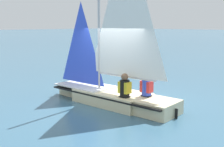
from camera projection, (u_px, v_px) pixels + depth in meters
ground_plane at (112, 103)px, 9.42m from camera, size 260.00×260.00×0.00m
sailboat_main at (113, 80)px, 9.26m from camera, size 4.75×1.72×5.56m
sailor_helm at (125, 91)px, 8.55m from camera, size 0.36×0.33×1.16m
sailor_crew at (147, 90)px, 8.67m from camera, size 0.36×0.33×1.16m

